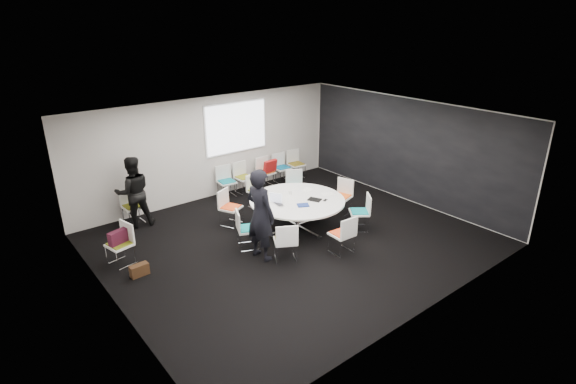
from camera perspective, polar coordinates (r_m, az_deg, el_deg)
room_shell at (r=9.83m, az=0.98°, el=1.36°), size 8.08×7.08×2.88m
conference_table at (r=10.69m, az=1.17°, el=-1.87°), size 2.26×2.26×0.73m
projection_screen at (r=12.79m, az=-6.56°, el=8.13°), size 1.90×0.03×1.35m
chair_ring_a at (r=11.68m, az=6.80°, el=-1.35°), size 0.56×0.57×0.88m
chair_ring_b at (r=12.25m, az=0.95°, el=-0.08°), size 0.61×0.61×0.88m
chair_ring_c at (r=11.99m, az=-3.85°, el=-0.62°), size 0.53×0.52×0.88m
chair_ring_d at (r=11.04m, az=-7.30°, el=-2.79°), size 0.61×0.60×0.88m
chair_ring_e at (r=9.94m, az=-5.19°, el=-5.59°), size 0.59×0.60×0.88m
chair_ring_f at (r=9.40m, az=-0.31°, el=-7.18°), size 0.62×0.62×0.88m
chair_ring_g at (r=9.75m, az=6.87°, el=-6.23°), size 0.48×0.47×0.88m
chair_ring_h at (r=10.84m, az=9.06°, el=-3.37°), size 0.64×0.64×0.88m
chair_back_a at (r=12.72m, az=-7.77°, el=0.56°), size 0.50×0.49×0.88m
chair_back_b at (r=13.01m, az=-5.61°, el=1.13°), size 0.49×0.48×0.88m
chair_back_c at (r=13.39m, az=-2.82°, el=1.82°), size 0.48×0.47×0.88m
chair_back_d at (r=13.76m, az=-0.78°, el=2.41°), size 0.49×0.48×0.88m
chair_back_e at (r=14.10m, az=1.02°, el=2.88°), size 0.51×0.50×0.88m
chair_spare_left at (r=9.89m, az=-20.42°, el=-7.13°), size 0.54×0.55×0.88m
chair_person_back at (r=11.65m, az=-18.99°, el=-2.51°), size 0.48×0.47×0.88m
person_main at (r=9.22m, az=-3.53°, el=-2.89°), size 0.58×0.78×1.97m
person_back at (r=11.28m, az=-19.05°, el=-0.01°), size 0.96×0.82×1.75m
laptop at (r=10.37m, az=-1.01°, el=-1.46°), size 0.23×0.33×0.02m
laptop_lid at (r=10.37m, az=-1.56°, el=-0.75°), size 0.15×0.27×0.22m
notebook_black at (r=10.60m, az=3.40°, el=-0.96°), size 0.32×0.36×0.02m
tablet_folio at (r=10.28m, az=1.93°, el=-1.67°), size 0.32×0.30×0.03m
papers_right at (r=11.21m, az=2.51°, el=0.29°), size 0.36×0.30×0.00m
papers_front at (r=10.97m, az=5.09°, el=-0.25°), size 0.36×0.32×0.00m
cup at (r=10.91m, az=0.25°, el=-0.05°), size 0.08×0.08×0.09m
phone at (r=10.60m, az=4.75°, el=-1.03°), size 0.16×0.12×0.01m
maroon_bag at (r=9.73m, az=-20.76°, el=-5.37°), size 0.42×0.25×0.28m
brown_bag at (r=9.43m, az=-18.35°, el=-9.39°), size 0.37×0.18×0.24m
red_jacket at (r=13.08m, az=-2.27°, el=3.31°), size 0.45×0.20×0.36m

